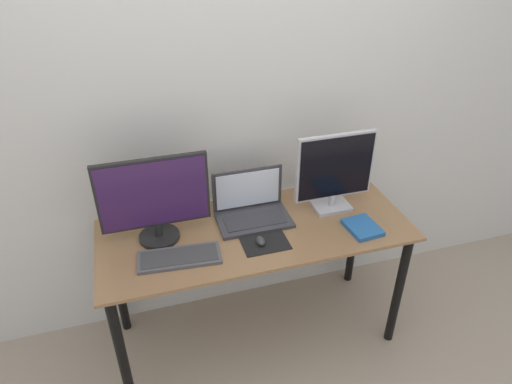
{
  "coord_description": "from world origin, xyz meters",
  "views": [
    {
      "loc": [
        -0.53,
        -1.46,
        2.14
      ],
      "look_at": [
        0.0,
        0.32,
        0.98
      ],
      "focal_mm": 32.0,
      "sensor_mm": 36.0,
      "label": 1
    }
  ],
  "objects": [
    {
      "name": "keyboard",
      "position": [
        -0.4,
        0.19,
        0.77
      ],
      "size": [
        0.39,
        0.19,
        0.02
      ],
      "color": "#4C4C51",
      "rests_on": "desk"
    },
    {
      "name": "book",
      "position": [
        0.51,
        0.16,
        0.77
      ],
      "size": [
        0.16,
        0.19,
        0.02
      ],
      "color": "#235B9E",
      "rests_on": "desk"
    },
    {
      "name": "desk",
      "position": [
        0.0,
        0.32,
        0.64
      ],
      "size": [
        1.57,
        0.63,
        0.76
      ],
      "color": "olive",
      "rests_on": "ground_plane"
    },
    {
      "name": "wall_back",
      "position": [
        0.0,
        0.7,
        1.25
      ],
      "size": [
        7.0,
        0.05,
        2.5
      ],
      "color": "silver",
      "rests_on": "ground_plane"
    },
    {
      "name": "monitor_right",
      "position": [
        0.44,
        0.38,
        0.99
      ],
      "size": [
        0.42,
        0.14,
        0.43
      ],
      "color": "#B2B2B7",
      "rests_on": "desk"
    },
    {
      "name": "monitor_left",
      "position": [
        -0.47,
        0.38,
        0.99
      ],
      "size": [
        0.52,
        0.2,
        0.44
      ],
      "color": "black",
      "rests_on": "desk"
    },
    {
      "name": "mouse",
      "position": [
        -0.02,
        0.19,
        0.78
      ],
      "size": [
        0.04,
        0.07,
        0.03
      ],
      "color": "#333333",
      "rests_on": "mousepad"
    },
    {
      "name": "mousepad",
      "position": [
        0.01,
        0.21,
        0.76
      ],
      "size": [
        0.22,
        0.2,
        0.0
      ],
      "color": "black",
      "rests_on": "desk"
    },
    {
      "name": "ground_plane",
      "position": [
        0.0,
        0.0,
        0.0
      ],
      "size": [
        12.0,
        12.0,
        0.0
      ],
      "primitive_type": "plane",
      "color": "gray"
    },
    {
      "name": "laptop",
      "position": [
        0.01,
        0.43,
        0.82
      ],
      "size": [
        0.38,
        0.24,
        0.24
      ],
      "color": "#333338",
      "rests_on": "desk"
    }
  ]
}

